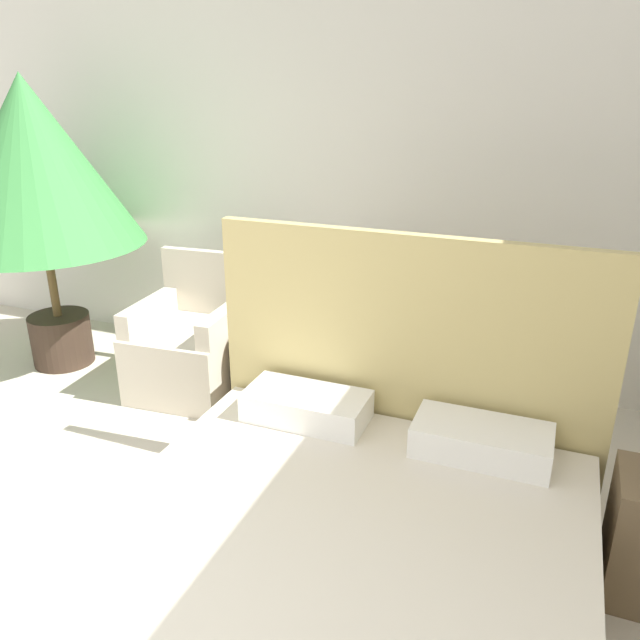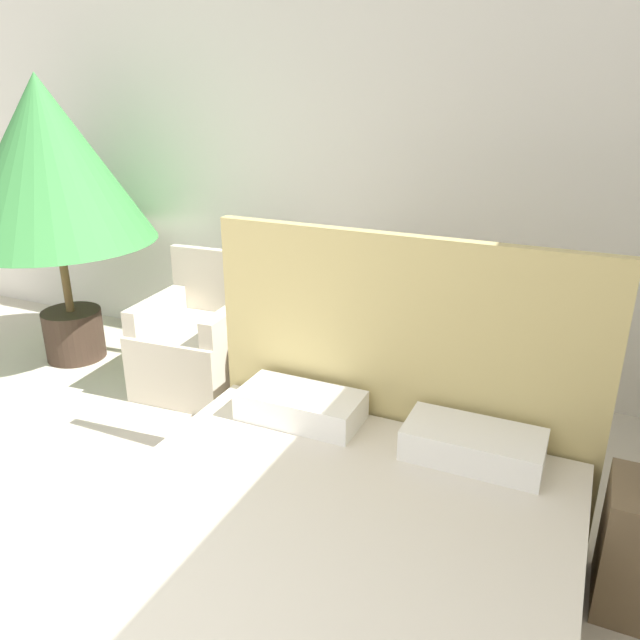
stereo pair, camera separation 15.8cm
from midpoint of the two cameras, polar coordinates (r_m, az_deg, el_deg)
wall_back at (r=4.44m, az=2.45°, el=13.81°), size 10.00×0.06×2.90m
bed at (r=2.53m, az=1.85°, el=-22.22°), size 1.86×2.01×1.39m
armchair_near_window_left at (r=4.37m, az=-10.16°, el=-2.53°), size 0.71×0.75×0.91m
armchair_near_window_right at (r=3.91m, az=2.59°, el=-5.12°), size 0.69×0.73×0.91m
potted_palm at (r=4.80m, az=-22.74°, el=12.83°), size 1.40×1.40×2.07m
side_table at (r=4.14m, az=-4.10°, el=-4.47°), size 0.35×0.35×0.47m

